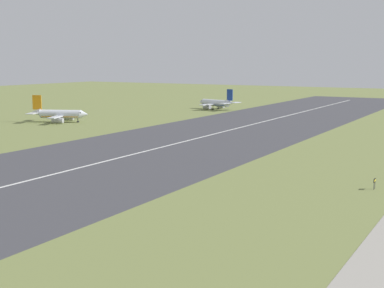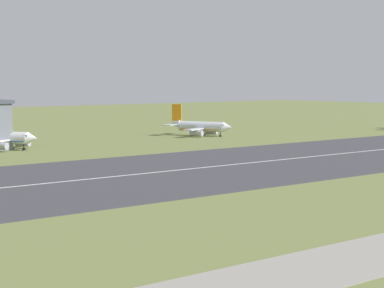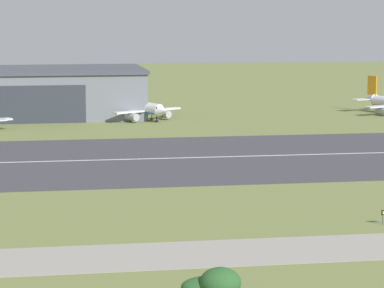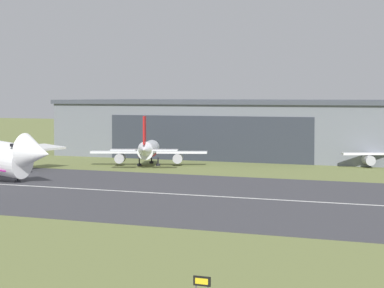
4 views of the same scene
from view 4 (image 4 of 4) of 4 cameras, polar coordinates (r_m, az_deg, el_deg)
ground_plane at (r=69.40m, az=-3.83°, el=-8.27°), size 736.15×736.15×0.00m
runway_strip at (r=115.74m, az=9.22°, el=-3.71°), size 496.15×55.86×0.06m
runway_centreline at (r=115.74m, az=9.22°, el=-3.69°), size 446.54×0.70×0.01m
hangar_building at (r=201.74m, az=3.02°, el=1.01°), size 77.96×33.81×12.56m
airplane_parked_west at (r=174.80m, az=-2.74°, el=-0.40°), size 21.55×21.43×9.78m
runway_sign at (r=59.73m, az=0.63°, el=-8.78°), size 1.22×0.13×1.89m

